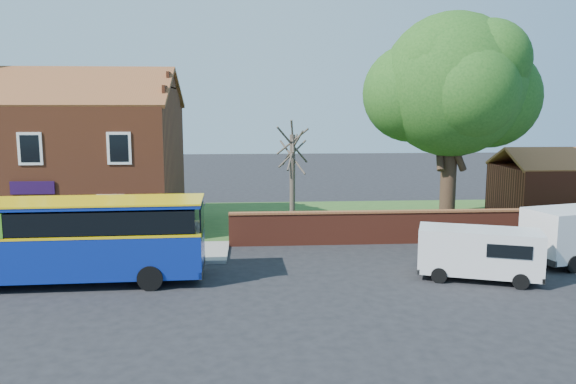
{
  "coord_description": "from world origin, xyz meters",
  "views": [
    {
      "loc": [
        3.01,
        -18.87,
        6.47
      ],
      "look_at": [
        4.65,
        5.0,
        2.85
      ],
      "focal_mm": 35.0,
      "sensor_mm": 36.0,
      "label": 1
    }
  ],
  "objects": [
    {
      "name": "bare_tree",
      "position": [
        5.25,
        10.35,
        2.84
      ],
      "size": [
        2.07,
        2.47,
        5.53
      ],
      "color": "#4C4238",
      "rests_on": "ground"
    },
    {
      "name": "outbuilding",
      "position": [
        22.0,
        13.0,
        1.61
      ],
      "size": [
        8.2,
        5.06,
        4.17
      ],
      "color": "maroon",
      "rests_on": "ground"
    },
    {
      "name": "pavement",
      "position": [
        -7.0,
        5.75,
        0.06
      ],
      "size": [
        18.0,
        3.5,
        0.12
      ],
      "primitive_type": "cube",
      "color": "gray",
      "rests_on": "ground"
    },
    {
      "name": "boundary_wall",
      "position": [
        13.0,
        7.0,
        0.81
      ],
      "size": [
        22.0,
        0.38,
        1.6
      ],
      "color": "maroon",
      "rests_on": "ground"
    },
    {
      "name": "van_near",
      "position": [
        11.63,
        1.16,
        1.09
      ],
      "size": [
        4.77,
        3.14,
        1.94
      ],
      "rotation": [
        0.0,
        0.0,
        -0.34
      ],
      "color": "silver",
      "rests_on": "ground"
    },
    {
      "name": "bus",
      "position": [
        -4.18,
        1.78,
        1.76
      ],
      "size": [
        10.27,
        2.9,
        3.11
      ],
      "rotation": [
        0.0,
        0.0,
        0.03
      ],
      "color": "navy",
      "rests_on": "ground"
    },
    {
      "name": "grass_strip",
      "position": [
        13.0,
        13.0,
        0.02
      ],
      "size": [
        26.0,
        12.0,
        0.04
      ],
      "primitive_type": "cube",
      "color": "#426B28",
      "rests_on": "ground"
    },
    {
      "name": "kerb",
      "position": [
        -7.0,
        4.0,
        0.07
      ],
      "size": [
        18.0,
        0.15,
        0.14
      ],
      "primitive_type": "cube",
      "color": "slate",
      "rests_on": "ground"
    },
    {
      "name": "large_tree",
      "position": [
        13.45,
        9.75,
        7.36
      ],
      "size": [
        9.22,
        7.29,
        11.24
      ],
      "color": "black",
      "rests_on": "ground"
    },
    {
      "name": "ground",
      "position": [
        0.0,
        0.0,
        0.0
      ],
      "size": [
        120.0,
        120.0,
        0.0
      ],
      "primitive_type": "plane",
      "color": "black",
      "rests_on": "ground"
    },
    {
      "name": "shop_building",
      "position": [
        -7.02,
        11.5,
        3.41
      ],
      "size": [
        12.3,
        8.13,
        10.5
      ],
      "color": "brown",
      "rests_on": "ground"
    }
  ]
}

